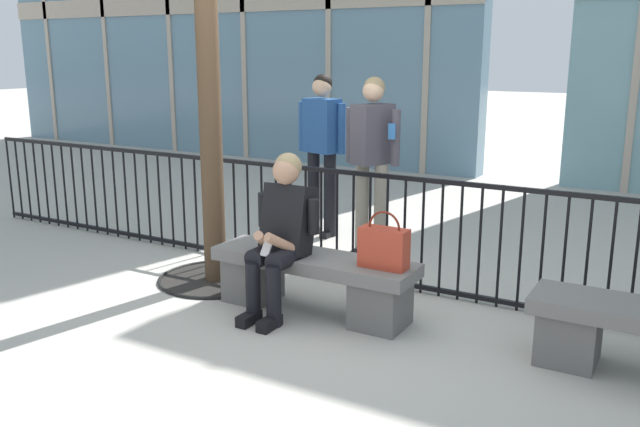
% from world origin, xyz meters
% --- Properties ---
extents(ground_plane, '(60.00, 60.00, 0.00)m').
position_xyz_m(ground_plane, '(0.00, 0.00, 0.00)').
color(ground_plane, '#B2ADA3').
extents(stone_bench, '(1.60, 0.44, 0.45)m').
position_xyz_m(stone_bench, '(0.00, 0.00, 0.27)').
color(stone_bench, slate).
rests_on(stone_bench, ground).
extents(seated_person_with_phone, '(0.52, 0.66, 1.21)m').
position_xyz_m(seated_person_with_phone, '(-0.20, -0.13, 0.65)').
color(seated_person_with_phone, black).
rests_on(seated_person_with_phone, ground).
extents(handbag_on_bench, '(0.34, 0.15, 0.41)m').
position_xyz_m(handbag_on_bench, '(0.58, -0.01, 0.60)').
color(handbag_on_bench, '#B23823').
rests_on(handbag_on_bench, stone_bench).
extents(bystander_at_railing, '(0.55, 0.43, 1.71)m').
position_xyz_m(bystander_at_railing, '(-0.27, 1.55, 1.00)').
color(bystander_at_railing, gray).
rests_on(bystander_at_railing, ground).
extents(bystander_further_back, '(0.55, 0.32, 1.71)m').
position_xyz_m(bystander_further_back, '(-1.06, 1.97, 1.00)').
color(bystander_further_back, black).
rests_on(bystander_further_back, ground).
extents(plaza_railing, '(9.30, 0.04, 0.96)m').
position_xyz_m(plaza_railing, '(-0.00, 0.80, 0.49)').
color(plaza_railing, black).
rests_on(plaza_railing, ground).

